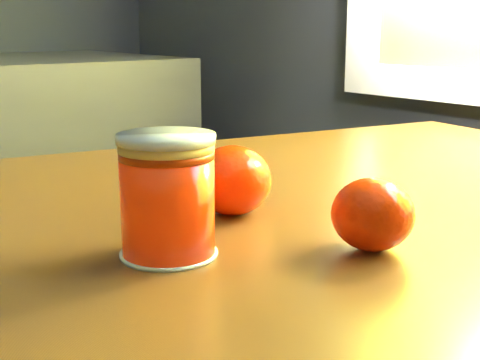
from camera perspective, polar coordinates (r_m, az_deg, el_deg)
table at (r=0.63m, az=2.79°, el=-12.14°), size 1.20×0.94×0.81m
juice_glass at (r=0.49m, az=-6.20°, el=-1.41°), size 0.07×0.07×0.09m
orange_front at (r=0.51m, az=11.26°, el=-2.88°), size 0.07×0.07×0.05m
orange_back at (r=0.59m, az=-0.66°, el=-0.03°), size 0.09×0.09×0.06m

